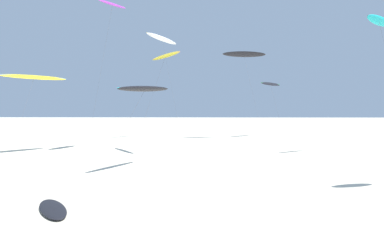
% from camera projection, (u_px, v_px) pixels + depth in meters
% --- Properties ---
extents(flying_kite_0, '(4.56, 5.70, 20.23)m').
position_uv_depth(flying_kite_0, '(112.00, 4.00, 44.52)').
color(flying_kite_0, purple).
rests_on(flying_kite_0, ground).
extents(flying_kite_1, '(7.73, 10.40, 16.30)m').
position_uv_depth(flying_kite_1, '(244.00, 54.00, 61.45)').
color(flying_kite_1, black).
rests_on(flying_kite_1, ground).
extents(flying_kite_2, '(6.20, 7.51, 8.85)m').
position_uv_depth(flying_kite_2, '(145.00, 89.00, 33.77)').
color(flying_kite_2, black).
rests_on(flying_kite_2, ground).
extents(flying_kite_4, '(7.24, 12.46, 10.82)m').
position_uv_depth(flying_kite_4, '(34.00, 77.00, 45.35)').
color(flying_kite_4, yellow).
rests_on(flying_kite_4, ground).
extents(flying_kite_5, '(4.91, 8.82, 11.07)m').
position_uv_depth(flying_kite_5, '(271.00, 84.00, 66.92)').
color(flying_kite_5, black).
rests_on(flying_kite_5, ground).
extents(flying_kite_6, '(6.38, 6.82, 13.50)m').
position_uv_depth(flying_kite_6, '(165.00, 56.00, 44.22)').
color(flying_kite_6, yellow).
rests_on(flying_kite_6, ground).
extents(flying_kite_7, '(6.52, 8.46, 19.15)m').
position_uv_depth(flying_kite_7, '(162.00, 39.00, 61.58)').
color(flying_kite_7, white).
rests_on(flying_kite_7, ground).
extents(flying_kite_8, '(4.78, 5.76, 17.60)m').
position_uv_depth(flying_kite_8, '(379.00, 21.00, 41.44)').
color(flying_kite_8, '#19B2B7').
rests_on(flying_kite_8, ground).
extents(grounded_kite_1, '(3.86, 4.97, 0.31)m').
position_uv_depth(grounded_kite_1, '(53.00, 209.00, 22.44)').
color(grounded_kite_1, black).
rests_on(grounded_kite_1, ground).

